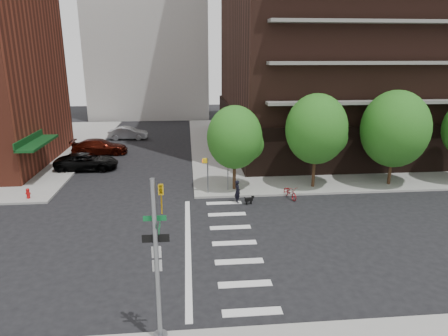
# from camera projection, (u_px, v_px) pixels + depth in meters

# --- Properties ---
(ground) EXTENTS (120.00, 120.00, 0.00)m
(ground) POSITION_uv_depth(u_px,v_px,m) (179.00, 245.00, 21.28)
(ground) COLOR black
(ground) RESTS_ON ground
(sidewalk_ne) EXTENTS (39.00, 33.00, 0.15)m
(sidewalk_ne) POSITION_uv_depth(u_px,v_px,m) (362.00, 142.00, 45.57)
(sidewalk_ne) COLOR gray
(sidewalk_ne) RESTS_ON ground
(crosswalk) EXTENTS (3.85, 13.00, 0.01)m
(crosswalk) POSITION_uv_depth(u_px,v_px,m) (220.00, 244.00, 21.48)
(crosswalk) COLOR silver
(crosswalk) RESTS_ON ground
(tree_a) EXTENTS (4.00, 4.00, 5.90)m
(tree_a) POSITION_uv_depth(u_px,v_px,m) (235.00, 137.00, 28.64)
(tree_a) COLOR #301E11
(tree_a) RESTS_ON sidewalk_ne
(tree_b) EXTENTS (4.50, 4.50, 6.65)m
(tree_b) POSITION_uv_depth(u_px,v_px,m) (316.00, 129.00, 29.04)
(tree_b) COLOR #301E11
(tree_b) RESTS_ON sidewalk_ne
(tree_c) EXTENTS (5.00, 5.00, 6.80)m
(tree_c) POSITION_uv_depth(u_px,v_px,m) (395.00, 129.00, 29.60)
(tree_c) COLOR #301E11
(tree_c) RESTS_ON sidewalk_ne
(traffic_signal) EXTENTS (0.90, 0.75, 6.00)m
(traffic_signal) POSITION_uv_depth(u_px,v_px,m) (158.00, 277.00, 13.32)
(traffic_signal) COLOR slate
(traffic_signal) RESTS_ON sidewalk_s
(pedestrian_signal) EXTENTS (2.18, 0.67, 2.60)m
(pedestrian_signal) POSITION_uv_depth(u_px,v_px,m) (212.00, 169.00, 28.55)
(pedestrian_signal) COLOR slate
(pedestrian_signal) RESTS_ON sidewalk_ne
(fire_hydrant) EXTENTS (0.24, 0.24, 0.73)m
(fire_hydrant) POSITION_uv_depth(u_px,v_px,m) (28.00, 193.00, 27.65)
(fire_hydrant) COLOR #A50C0C
(fire_hydrant) RESTS_ON sidewalk_nw
(parked_car_black) EXTENTS (2.57, 5.37, 1.48)m
(parked_car_black) POSITION_uv_depth(u_px,v_px,m) (87.00, 162.00, 34.81)
(parked_car_black) COLOR black
(parked_car_black) RESTS_ON ground
(parked_car_maroon) EXTENTS (2.45, 5.53, 1.58)m
(parked_car_maroon) POSITION_uv_depth(u_px,v_px,m) (100.00, 147.00, 40.13)
(parked_car_maroon) COLOR #360B05
(parked_car_maroon) RESTS_ON ground
(parked_car_silver) EXTENTS (1.74, 4.57, 1.49)m
(parked_car_silver) POSITION_uv_depth(u_px,v_px,m) (128.00, 133.00, 47.13)
(parked_car_silver) COLOR #929498
(parked_car_silver) RESTS_ON ground
(scooter) EXTENTS (1.04, 1.84, 0.92)m
(scooter) POSITION_uv_depth(u_px,v_px,m) (290.00, 192.00, 28.06)
(scooter) COLOR maroon
(scooter) RESTS_ON ground
(dog_walker) EXTENTS (0.67, 0.53, 1.61)m
(dog_walker) POSITION_uv_depth(u_px,v_px,m) (237.00, 192.00, 27.14)
(dog_walker) COLOR black
(dog_walker) RESTS_ON ground
(dog) EXTENTS (0.66, 0.38, 0.56)m
(dog) POSITION_uv_depth(u_px,v_px,m) (249.00, 199.00, 26.98)
(dog) COLOR black
(dog) RESTS_ON ground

